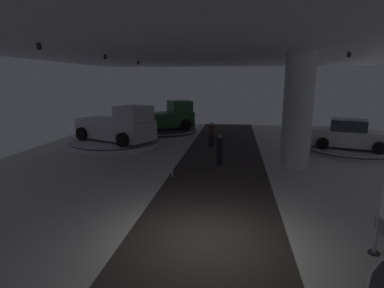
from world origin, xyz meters
TOP-DOWN VIEW (x-y plane):
  - ground at (0.00, 0.00)m, footprint 24.00×44.00m
  - ceiling_with_spotlights at (-0.00, 0.00)m, footprint 24.00×44.00m
  - column_right at (3.64, 7.73)m, footprint 1.39×1.39m
  - display_platform_far_right at (7.46, 11.34)m, footprint 5.05×5.05m
  - display_car_far_right at (7.43, 11.35)m, footprint 4.56×3.24m
  - display_platform_deep_left at (-5.48, 16.89)m, footprint 6.01×6.01m
  - pickup_truck_deep_left at (-5.21, 17.06)m, footprint 5.63×4.59m
  - display_platform_far_left at (-7.03, 10.99)m, footprint 5.68×5.68m
  - pickup_truck_far_left at (-6.74, 10.86)m, footprint 5.69×4.27m
  - visitor_walking_near at (-0.06, 7.45)m, footprint 0.32×0.32m
  - visitor_walking_far at (-0.82, 11.58)m, footprint 0.32×0.32m
  - stanchion_a at (4.17, 0.00)m, footprint 0.28×0.28m
  - stanchion_b at (-2.01, 5.15)m, footprint 0.28×0.28m

SIDE VIEW (x-z plane):
  - ground at x=0.00m, z-range -0.05..0.00m
  - display_platform_deep_left at x=-5.48m, z-range 0.02..0.25m
  - display_platform_far_right at x=7.46m, z-range 0.02..0.26m
  - display_platform_far_left at x=-7.03m, z-range 0.02..0.39m
  - stanchion_a at x=4.17m, z-range -0.13..0.88m
  - stanchion_b at x=-2.01m, z-range -0.13..0.88m
  - visitor_walking_near at x=-0.06m, z-range 0.11..1.70m
  - visitor_walking_far at x=-0.82m, z-range 0.11..1.70m
  - display_car_far_right at x=7.43m, z-range 0.16..1.86m
  - pickup_truck_deep_left at x=-5.21m, z-range 0.02..2.32m
  - pickup_truck_far_left at x=-6.74m, z-range 0.16..2.46m
  - column_right at x=3.64m, z-range 0.00..5.50m
  - ceiling_with_spotlights at x=0.00m, z-range 5.35..5.74m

